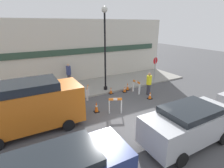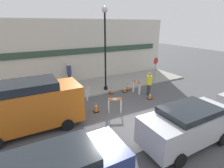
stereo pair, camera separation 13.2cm
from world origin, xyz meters
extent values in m
plane|color=#4C4C4F|center=(0.00, 0.00, 0.00)|extent=(60.00, 60.00, 0.00)
cube|color=gray|center=(0.00, 6.44, 0.06)|extent=(18.00, 3.88, 0.12)
cube|color=beige|center=(0.00, 8.46, 2.75)|extent=(18.00, 0.12, 5.50)
cube|color=#2D4738|center=(0.00, 8.35, 2.80)|extent=(16.20, 0.10, 0.50)
cylinder|color=black|center=(0.73, 5.12, 0.24)|extent=(0.29, 0.29, 0.24)
cylinder|color=black|center=(0.73, 5.12, 2.99)|extent=(0.13, 0.13, 5.75)
sphere|color=silver|center=(0.73, 5.12, 6.04)|extent=(0.44, 0.44, 0.44)
cylinder|color=gray|center=(5.58, 4.89, 1.20)|extent=(0.06, 0.06, 2.16)
cylinder|color=red|center=(5.58, 4.89, 2.01)|extent=(0.59, 0.16, 0.60)
cube|color=white|center=(2.63, 3.21, 0.42)|extent=(0.14, 0.07, 0.83)
cube|color=white|center=(2.58, 3.95, 0.42)|extent=(0.14, 0.07, 0.83)
cube|color=orange|center=(2.61, 3.58, 0.91)|extent=(0.07, 0.79, 0.15)
cube|color=white|center=(2.61, 3.58, 0.91)|extent=(0.04, 0.24, 0.14)
cube|color=white|center=(-0.93, 4.63, 0.41)|extent=(0.14, 0.12, 0.81)
cube|color=white|center=(-1.24, 4.07, 0.41)|extent=(0.14, 0.12, 0.81)
cube|color=orange|center=(-1.08, 4.35, 0.89)|extent=(0.35, 0.63, 0.15)
cube|color=white|center=(-1.08, 4.35, 0.89)|extent=(0.13, 0.20, 0.14)
cube|color=white|center=(-0.76, 1.71, 0.42)|extent=(0.11, 0.14, 0.83)
cube|color=white|center=(-0.10, 1.41, 0.42)|extent=(0.11, 0.14, 0.83)
cube|color=orange|center=(-0.43, 1.56, 0.91)|extent=(0.73, 0.35, 0.15)
cube|color=white|center=(-0.43, 1.56, 0.91)|extent=(0.23, 0.12, 0.14)
cube|color=black|center=(0.83, 4.40, 0.02)|extent=(0.30, 0.30, 0.04)
cone|color=orange|center=(0.83, 4.40, 0.28)|extent=(0.23, 0.22, 0.49)
cylinder|color=white|center=(0.83, 4.40, 0.31)|extent=(0.13, 0.13, 0.07)
cube|color=black|center=(2.80, 2.18, 0.02)|extent=(0.30, 0.30, 0.04)
cone|color=orange|center=(2.80, 2.18, 0.29)|extent=(0.22, 0.22, 0.49)
cylinder|color=white|center=(2.80, 2.18, 0.31)|extent=(0.13, 0.13, 0.07)
cube|color=black|center=(-1.37, 2.23, 0.02)|extent=(0.30, 0.30, 0.04)
cone|color=orange|center=(-1.37, 2.23, 0.37)|extent=(0.23, 0.22, 0.66)
cylinder|color=white|center=(-1.37, 2.23, 0.40)|extent=(0.13, 0.13, 0.09)
cube|color=black|center=(1.92, 4.15, 0.02)|extent=(0.30, 0.30, 0.04)
cone|color=orange|center=(1.92, 4.15, 0.25)|extent=(0.23, 0.22, 0.43)
cylinder|color=white|center=(1.92, 4.15, 0.28)|extent=(0.13, 0.13, 0.06)
cube|color=black|center=(2.36, 4.40, 0.02)|extent=(0.30, 0.30, 0.04)
cone|color=orange|center=(2.36, 4.40, 0.33)|extent=(0.22, 0.22, 0.59)
cylinder|color=white|center=(2.36, 4.40, 0.36)|extent=(0.13, 0.13, 0.08)
cylinder|color=#33333D|center=(3.24, 2.89, 0.41)|extent=(0.32, 0.32, 0.81)
cylinder|color=yellow|center=(3.24, 2.89, 1.15)|extent=(0.44, 0.44, 0.68)
sphere|color=tan|center=(3.24, 2.89, 1.60)|extent=(0.26, 0.26, 0.22)
cylinder|color=#33333D|center=(-1.43, 7.76, 0.56)|extent=(0.35, 0.35, 0.88)
cylinder|color=navy|center=(-1.43, 7.76, 1.37)|extent=(0.48, 0.48, 0.73)
sphere|color=#DBAD89|center=(-1.43, 7.76, 1.84)|extent=(0.27, 0.27, 0.22)
cube|color=#1E2328|center=(-4.71, -2.37, 1.40)|extent=(2.53, 1.62, 0.51)
cylinder|color=black|center=(-3.29, -1.49, 0.30)|extent=(0.60, 0.18, 0.60)
cube|color=#B7BABF|center=(1.00, -2.37, 0.90)|extent=(4.38, 1.76, 1.20)
cube|color=#1E2328|center=(1.00, -2.37, 1.50)|extent=(2.41, 1.62, 0.54)
cylinder|color=black|center=(2.35, -1.49, 0.30)|extent=(0.60, 0.18, 0.60)
cylinder|color=black|center=(2.35, -3.25, 0.30)|extent=(0.60, 0.18, 0.60)
cylinder|color=black|center=(-0.36, -1.49, 0.30)|extent=(0.60, 0.18, 0.60)
cylinder|color=black|center=(-0.36, -3.25, 0.30)|extent=(0.60, 0.18, 0.60)
cylinder|color=black|center=(5.20, -1.47, 0.30)|extent=(0.60, 0.18, 0.60)
cube|color=#D16619|center=(-4.93, 2.12, 1.23)|extent=(4.99, 1.97, 1.86)
cube|color=#1E2328|center=(-4.93, 2.12, 2.16)|extent=(2.74, 1.82, 0.78)
cylinder|color=black|center=(-3.39, 3.10, 0.30)|extent=(0.60, 0.18, 0.60)
cylinder|color=black|center=(-3.39, 1.13, 0.30)|extent=(0.60, 0.18, 0.60)
camera|label=1|loc=(-5.16, -6.56, 5.12)|focal=28.00mm
camera|label=2|loc=(-5.04, -6.62, 5.12)|focal=28.00mm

